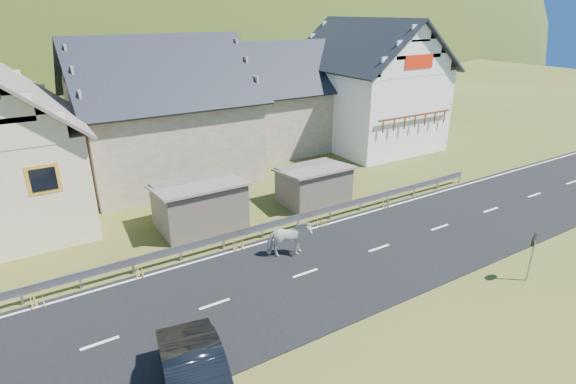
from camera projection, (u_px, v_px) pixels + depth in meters
ground at (305, 274)px, 18.42m from camera, size 160.00×160.00×0.00m
road at (305, 274)px, 18.41m from camera, size 60.00×7.00×0.04m
lane_markings at (305, 273)px, 18.40m from camera, size 60.00×6.60×0.01m
guardrail at (262, 227)px, 21.11m from camera, size 28.10×0.09×0.75m
shed_left at (199, 205)px, 22.17m from camera, size 4.30×3.30×2.40m
shed_right at (314, 185)px, 24.95m from camera, size 3.80×2.90×2.20m
house_stone_a at (161, 103)px, 28.03m from camera, size 10.80×9.80×8.90m
house_stone_b at (282, 91)px, 34.60m from camera, size 9.80×8.80×8.10m
house_white at (368, 79)px, 34.82m from camera, size 8.80×10.80×9.70m
mountain at (54, 95)px, 170.57m from camera, size 440.00×280.00×260.00m
horse at (289, 239)px, 19.41m from camera, size 1.38×2.07×1.61m
traffic_mirror at (533, 246)px, 17.45m from camera, size 0.57×0.22×2.10m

